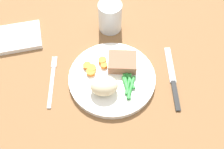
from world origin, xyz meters
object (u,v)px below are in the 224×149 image
(meat_portion, at_px, (123,62))
(dinner_plate, at_px, (112,78))
(knife, at_px, (173,79))
(water_glass, at_px, (110,18))
(fork, at_px, (52,81))
(napkin, at_px, (20,37))

(meat_portion, bearing_deg, dinner_plate, -130.60)
(dinner_plate, height_order, knife, dinner_plate)
(dinner_plate, bearing_deg, water_glass, 90.24)
(dinner_plate, xyz_separation_m, meat_portion, (0.03, 0.04, 0.02))
(meat_portion, relative_size, fork, 0.46)
(water_glass, relative_size, napkin, 0.73)
(fork, bearing_deg, meat_portion, 7.62)
(dinner_plate, relative_size, knife, 1.15)
(meat_portion, relative_size, knife, 0.37)
(dinner_plate, height_order, fork, dinner_plate)
(water_glass, bearing_deg, knife, -49.62)
(meat_portion, height_order, fork, meat_portion)
(fork, xyz_separation_m, water_glass, (0.16, 0.20, 0.04))
(meat_portion, height_order, knife, meat_portion)
(fork, height_order, napkin, napkin)
(dinner_plate, bearing_deg, fork, -179.10)
(knife, height_order, water_glass, water_glass)
(napkin, bearing_deg, water_glass, 8.21)
(dinner_plate, xyz_separation_m, fork, (-0.16, -0.00, -0.01))
(knife, bearing_deg, water_glass, 130.47)
(meat_portion, height_order, napkin, meat_portion)
(fork, xyz_separation_m, napkin, (-0.11, 0.16, 0.01))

